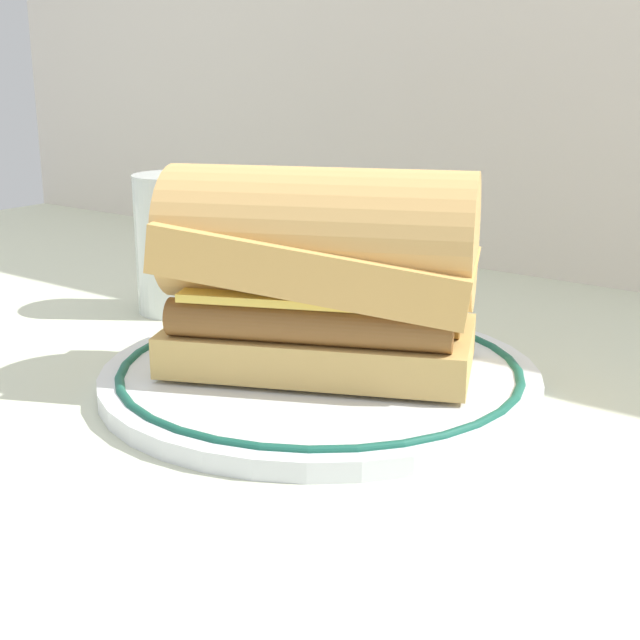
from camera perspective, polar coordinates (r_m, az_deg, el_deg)
ground_plane at (r=0.60m, az=-1.64°, el=-3.97°), size 1.50×1.50×0.00m
plate at (r=0.60m, az=-0.00°, el=-3.43°), size 0.28×0.28×0.01m
sausage_sandwich at (r=0.58m, az=0.00°, el=3.10°), size 0.22×0.17×0.13m
drinking_glass at (r=0.77m, az=-8.98°, el=4.17°), size 0.07×0.07×0.11m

